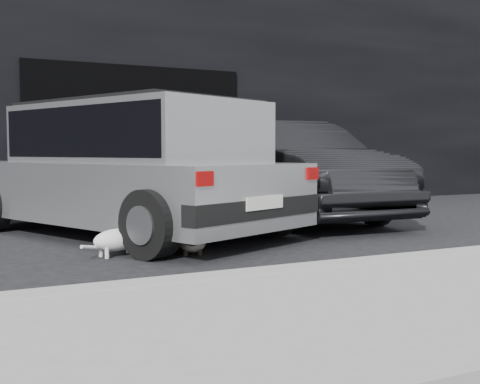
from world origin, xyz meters
name	(u,v)px	position (x,y,z in m)	size (l,w,h in m)	color
ground	(154,241)	(0.00, 0.00, 0.00)	(80.00, 80.00, 0.00)	black
building_facade	(108,83)	(1.00, 6.00, 2.50)	(34.00, 4.00, 5.00)	black
garage_opening	(137,138)	(1.00, 3.99, 1.30)	(4.00, 0.10, 2.60)	black
curb	(362,267)	(1.00, -2.60, 0.06)	(18.00, 0.25, 0.12)	gray
sidewalk	(472,298)	(1.00, -3.80, 0.06)	(18.00, 2.20, 0.11)	gray
silver_hatchback	(130,163)	(-0.10, 0.62, 0.90)	(3.61, 4.91, 1.66)	#A2A3A6
second_car	(287,170)	(2.60, 1.34, 0.77)	(1.62, 4.65, 1.53)	black
cat_siamese	(192,241)	(0.07, -1.03, 0.13)	(0.47, 0.82, 0.29)	beige
cat_white	(121,238)	(-0.61, -0.80, 0.17)	(0.74, 0.37, 0.36)	silver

